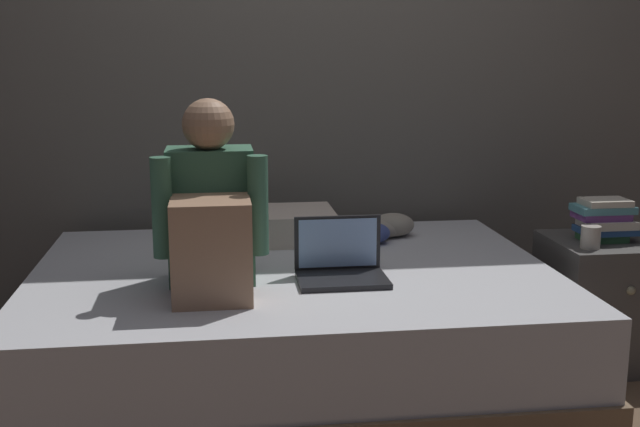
{
  "coord_description": "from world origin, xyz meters",
  "views": [
    {
      "loc": [
        -0.49,
        -2.57,
        1.3
      ],
      "look_at": [
        -0.12,
        0.1,
        0.73
      ],
      "focal_mm": 43.93,
      "sensor_mm": 36.0,
      "label": 1
    }
  ],
  "objects_px": {
    "person_sitting": "(211,218)",
    "mug": "(591,237)",
    "nightstand": "(601,301)",
    "clothes_pile": "(384,228)",
    "pillow": "(270,226)",
    "bed": "(293,327)",
    "laptop": "(340,264)",
    "book_stack": "(604,220)"
  },
  "relations": [
    {
      "from": "bed",
      "to": "laptop",
      "type": "xyz_separation_m",
      "value": [
        0.15,
        -0.18,
        0.3
      ]
    },
    {
      "from": "bed",
      "to": "nightstand",
      "type": "xyz_separation_m",
      "value": [
        1.3,
        0.06,
        0.03
      ]
    },
    {
      "from": "person_sitting",
      "to": "mug",
      "type": "relative_size",
      "value": 7.28
    },
    {
      "from": "bed",
      "to": "pillow",
      "type": "xyz_separation_m",
      "value": [
        -0.06,
        0.45,
        0.31
      ]
    },
    {
      "from": "bed",
      "to": "nightstand",
      "type": "height_order",
      "value": "nightstand"
    },
    {
      "from": "nightstand",
      "to": "person_sitting",
      "type": "height_order",
      "value": "person_sitting"
    },
    {
      "from": "pillow",
      "to": "mug",
      "type": "relative_size",
      "value": 6.22
    },
    {
      "from": "laptop",
      "to": "nightstand",
      "type": "bearing_deg",
      "value": 11.73
    },
    {
      "from": "bed",
      "to": "pillow",
      "type": "height_order",
      "value": "pillow"
    },
    {
      "from": "person_sitting",
      "to": "mug",
      "type": "xyz_separation_m",
      "value": [
        1.47,
        0.16,
        -0.16
      ]
    },
    {
      "from": "nightstand",
      "to": "mug",
      "type": "distance_m",
      "value": 0.36
    },
    {
      "from": "nightstand",
      "to": "laptop",
      "type": "bearing_deg",
      "value": -168.27
    },
    {
      "from": "person_sitting",
      "to": "clothes_pile",
      "type": "distance_m",
      "value": 1.0
    },
    {
      "from": "pillow",
      "to": "person_sitting",
      "type": "bearing_deg",
      "value": -110.35
    },
    {
      "from": "bed",
      "to": "laptop",
      "type": "relative_size",
      "value": 6.25
    },
    {
      "from": "person_sitting",
      "to": "laptop",
      "type": "bearing_deg",
      "value": 5.32
    },
    {
      "from": "nightstand",
      "to": "laptop",
      "type": "height_order",
      "value": "laptop"
    },
    {
      "from": "bed",
      "to": "pillow",
      "type": "bearing_deg",
      "value": 97.01
    },
    {
      "from": "book_stack",
      "to": "mug",
      "type": "height_order",
      "value": "book_stack"
    },
    {
      "from": "person_sitting",
      "to": "book_stack",
      "type": "distance_m",
      "value": 1.62
    },
    {
      "from": "clothes_pile",
      "to": "book_stack",
      "type": "bearing_deg",
      "value": -22.9
    },
    {
      "from": "bed",
      "to": "laptop",
      "type": "height_order",
      "value": "laptop"
    },
    {
      "from": "laptop",
      "to": "mug",
      "type": "height_order",
      "value": "laptop"
    },
    {
      "from": "nightstand",
      "to": "clothes_pile",
      "type": "distance_m",
      "value": 0.96
    },
    {
      "from": "bed",
      "to": "person_sitting",
      "type": "xyz_separation_m",
      "value": [
        -0.3,
        -0.22,
        0.49
      ]
    },
    {
      "from": "pillow",
      "to": "mug",
      "type": "xyz_separation_m",
      "value": [
        1.23,
        -0.51,
        0.03
      ]
    },
    {
      "from": "bed",
      "to": "book_stack",
      "type": "xyz_separation_m",
      "value": [
        1.28,
        0.06,
        0.38
      ]
    },
    {
      "from": "mug",
      "to": "laptop",
      "type": "bearing_deg",
      "value": -173.38
    },
    {
      "from": "bed",
      "to": "mug",
      "type": "height_order",
      "value": "mug"
    },
    {
      "from": "laptop",
      "to": "clothes_pile",
      "type": "height_order",
      "value": "laptop"
    },
    {
      "from": "person_sitting",
      "to": "bed",
      "type": "bearing_deg",
      "value": 36.05
    },
    {
      "from": "person_sitting",
      "to": "mug",
      "type": "bearing_deg",
      "value": 6.21
    },
    {
      "from": "person_sitting",
      "to": "pillow",
      "type": "height_order",
      "value": "person_sitting"
    },
    {
      "from": "pillow",
      "to": "clothes_pile",
      "type": "relative_size",
      "value": 1.86
    },
    {
      "from": "book_stack",
      "to": "mug",
      "type": "distance_m",
      "value": 0.17
    },
    {
      "from": "person_sitting",
      "to": "mug",
      "type": "height_order",
      "value": "person_sitting"
    },
    {
      "from": "nightstand",
      "to": "book_stack",
      "type": "bearing_deg",
      "value": -167.08
    },
    {
      "from": "laptop",
      "to": "book_stack",
      "type": "height_order",
      "value": "book_stack"
    },
    {
      "from": "person_sitting",
      "to": "clothes_pile",
      "type": "bearing_deg",
      "value": 39.96
    },
    {
      "from": "book_stack",
      "to": "clothes_pile",
      "type": "xyz_separation_m",
      "value": [
        -0.84,
        0.35,
        -0.09
      ]
    },
    {
      "from": "bed",
      "to": "laptop",
      "type": "bearing_deg",
      "value": -49.1
    },
    {
      "from": "bed",
      "to": "nightstand",
      "type": "bearing_deg",
      "value": 2.59
    }
  ]
}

